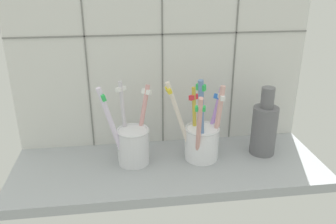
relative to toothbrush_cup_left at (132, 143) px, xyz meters
The scene contains 5 objects.
counter_slab 9.52cm from the toothbrush_cup_left, 16.37° to the right, with size 64.00×22.00×2.00cm, color #9EA3A8.
tile_wall_back 20.11cm from the toothbrush_cup_left, 53.05° to the left, with size 64.00×2.20×45.00cm.
toothbrush_cup_left is the anchor object (origin of this frame).
toothbrush_cup_right 14.56cm from the toothbrush_cup_left, ahead, with size 13.43×12.39×18.42cm.
ceramic_vase 28.40cm from the toothbrush_cup_left, ahead, with size 5.39×5.39×15.13cm.
Camera 1 is at (-8.80, -62.99, 40.34)cm, focal length 37.82 mm.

